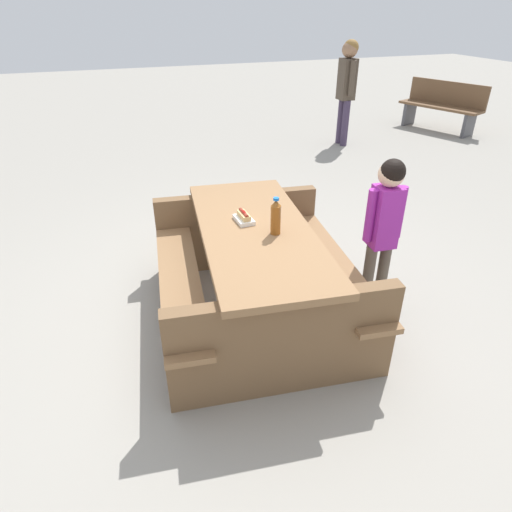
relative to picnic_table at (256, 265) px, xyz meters
name	(u,v)px	position (x,y,z in m)	size (l,w,h in m)	color
ground_plane	(256,314)	(0.00, 0.00, -0.44)	(30.00, 30.00, 0.00)	gray
picnic_table	(256,265)	(0.00, 0.00, 0.00)	(1.97, 1.62, 0.75)	olive
soda_bottle	(276,217)	(-0.12, -0.10, 0.43)	(0.07, 0.07, 0.26)	brown
hotdog_tray	(244,218)	(0.13, 0.05, 0.34)	(0.18, 0.12, 0.08)	white
child_in_coat	(385,218)	(-0.20, -0.91, 0.33)	(0.19, 0.30, 1.21)	brown
park_bench_mid	(442,105)	(4.16, -5.16, 0.00)	(1.55, 0.90, 0.85)	brown
bystander_adult	(347,80)	(3.93, -2.97, 0.59)	(0.40, 0.26, 1.61)	#3F334C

